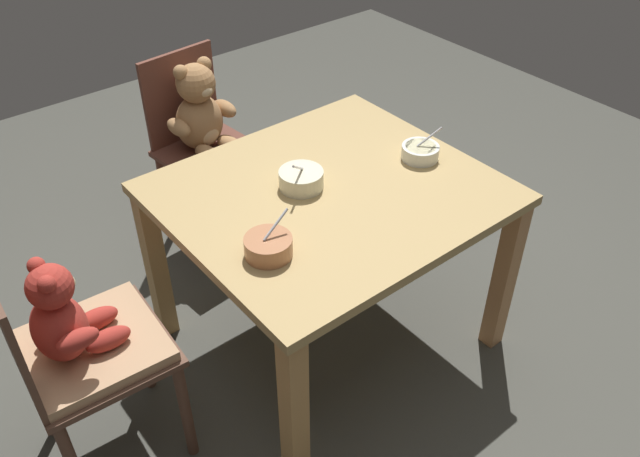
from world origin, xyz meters
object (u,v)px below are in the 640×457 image
porridge_bowl_terracotta_near_left (268,246)px  porridge_bowl_cream_center (301,179)px  teddy_chair_near_left (74,339)px  dining_table (329,214)px  teddy_chair_far_center (202,125)px  porridge_bowl_white_near_right (420,152)px

porridge_bowl_terracotta_near_left → porridge_bowl_cream_center: (0.29, 0.22, 0.00)m
teddy_chair_near_left → porridge_bowl_cream_center: 0.86m
dining_table → porridge_bowl_cream_center: (-0.06, 0.07, 0.14)m
porridge_bowl_terracotta_near_left → teddy_chair_near_left: bearing=159.2°
teddy_chair_near_left → porridge_bowl_terracotta_near_left: (0.55, -0.21, 0.20)m
porridge_bowl_cream_center → porridge_bowl_terracotta_near_left: bearing=-142.9°
teddy_chair_far_center → porridge_bowl_white_near_right: 0.99m
teddy_chair_near_left → porridge_bowl_white_near_right: (1.27, -0.11, 0.19)m
dining_table → porridge_bowl_cream_center: 0.17m
dining_table → teddy_chair_far_center: bearing=89.9°
teddy_chair_near_left → porridge_bowl_terracotta_near_left: 0.62m
porridge_bowl_cream_center → porridge_bowl_white_near_right: porridge_bowl_cream_center is taller
teddy_chair_far_center → porridge_bowl_white_near_right: bearing=16.9°
teddy_chair_far_center → porridge_bowl_cream_center: bearing=-10.4°
teddy_chair_near_left → porridge_bowl_cream_center: (0.83, 0.01, 0.20)m
dining_table → porridge_bowl_terracotta_near_left: 0.40m
teddy_chair_far_center → porridge_bowl_white_near_right: teddy_chair_far_center is taller
porridge_bowl_cream_center → dining_table: bearing=-47.8°
dining_table → porridge_bowl_terracotta_near_left: (-0.35, -0.15, 0.14)m
porridge_bowl_terracotta_near_left → porridge_bowl_white_near_right: bearing=7.6°
porridge_bowl_cream_center → porridge_bowl_white_near_right: (0.44, -0.12, -0.01)m
teddy_chair_far_center → porridge_bowl_terracotta_near_left: 1.07m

